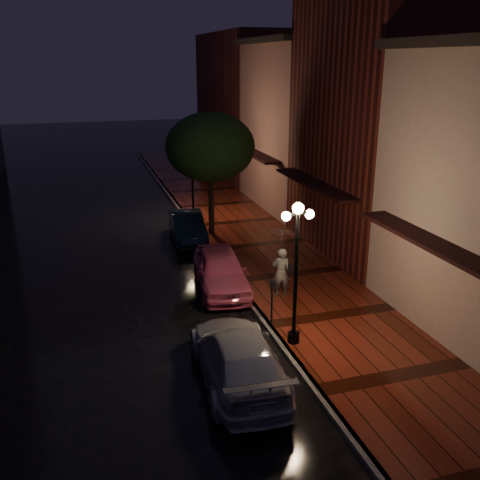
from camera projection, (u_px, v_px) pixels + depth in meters
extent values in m
plane|color=black|center=(235.00, 284.00, 20.52)|extent=(120.00, 120.00, 0.00)
cube|color=#40150B|center=(289.00, 276.00, 21.12)|extent=(4.50, 60.00, 0.15)
cube|color=#595451|center=(235.00, 282.00, 20.49)|extent=(0.25, 60.00, 0.15)
cube|color=#511914|center=(380.00, 127.00, 22.51)|extent=(5.00, 8.00, 11.00)
cube|color=#8C5951|center=(303.00, 128.00, 30.07)|extent=(5.00, 8.00, 9.00)
cube|color=#511914|center=(249.00, 105.00, 38.97)|extent=(5.00, 12.00, 10.00)
cylinder|color=black|center=(296.00, 280.00, 15.40)|extent=(0.12, 0.12, 4.00)
cylinder|color=black|center=(293.00, 337.00, 15.99)|extent=(0.36, 0.36, 0.30)
cube|color=black|center=(298.00, 213.00, 14.75)|extent=(0.70, 0.08, 0.08)
sphere|color=#FFD099|center=(298.00, 208.00, 14.71)|extent=(0.32, 0.32, 0.32)
sphere|color=#FFD099|center=(286.00, 216.00, 14.67)|extent=(0.26, 0.26, 0.26)
sphere|color=#FFD099|center=(310.00, 214.00, 14.87)|extent=(0.26, 0.26, 0.26)
cylinder|color=black|center=(193.00, 181.00, 28.07)|extent=(0.12, 0.12, 4.00)
cylinder|color=black|center=(193.00, 214.00, 28.67)|extent=(0.36, 0.36, 0.30)
cube|color=black|center=(191.00, 142.00, 27.43)|extent=(0.70, 0.08, 0.08)
sphere|color=#FFD099|center=(191.00, 139.00, 27.38)|extent=(0.32, 0.32, 0.32)
sphere|color=#FFD099|center=(185.00, 144.00, 27.35)|extent=(0.26, 0.26, 0.26)
sphere|color=#FFD099|center=(198.00, 143.00, 27.55)|extent=(0.26, 0.26, 0.26)
cylinder|color=black|center=(211.00, 201.00, 25.55)|extent=(0.28, 0.28, 3.20)
ellipsoid|color=black|center=(210.00, 147.00, 24.72)|extent=(4.16, 4.16, 3.20)
sphere|color=black|center=(222.00, 157.00, 25.65)|extent=(1.80, 1.80, 1.80)
sphere|color=black|center=(201.00, 161.00, 24.08)|extent=(1.80, 1.80, 1.80)
imported|color=#E25D80|center=(221.00, 270.00, 19.84)|extent=(2.24, 4.59, 1.51)
imported|color=black|center=(188.00, 227.00, 25.26)|extent=(1.72, 4.18, 1.35)
imported|color=#AAABB2|center=(238.00, 357.00, 14.12)|extent=(2.35, 5.11, 1.45)
imported|color=silver|center=(281.00, 272.00, 18.92)|extent=(0.70, 0.51, 1.78)
imported|color=silver|center=(282.00, 242.00, 18.56)|extent=(1.04, 1.06, 0.95)
cylinder|color=black|center=(281.00, 261.00, 18.79)|extent=(0.02, 0.02, 1.43)
cube|color=black|center=(290.00, 269.00, 18.92)|extent=(0.14, 0.33, 0.36)
cylinder|color=black|center=(272.00, 305.00, 17.01)|extent=(0.07, 0.07, 1.25)
cube|color=black|center=(272.00, 283.00, 16.78)|extent=(0.15, 0.12, 0.25)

